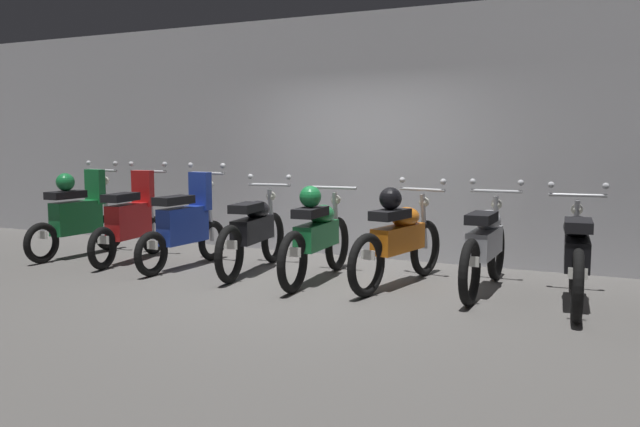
# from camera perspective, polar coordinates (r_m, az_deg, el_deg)

# --- Properties ---
(ground_plane) EXTENTS (80.00, 80.00, 0.00)m
(ground_plane) POSITION_cam_1_polar(r_m,az_deg,el_deg) (7.13, -1.27, -6.33)
(ground_plane) COLOR #565451
(back_wall) EXTENTS (16.00, 0.30, 3.25)m
(back_wall) POSITION_cam_1_polar(r_m,az_deg,el_deg) (8.85, 4.69, 6.73)
(back_wall) COLOR #ADADB2
(back_wall) RESTS_ON ground
(motorbike_slot_0) EXTENTS (0.59, 1.68, 1.29)m
(motorbike_slot_0) POSITION_cam_1_polar(r_m,az_deg,el_deg) (9.44, -20.44, -0.11)
(motorbike_slot_0) COLOR black
(motorbike_slot_0) RESTS_ON ground
(motorbike_slot_1) EXTENTS (0.59, 1.68, 1.29)m
(motorbike_slot_1) POSITION_cam_1_polar(r_m,az_deg,el_deg) (8.85, -16.23, -0.64)
(motorbike_slot_1) COLOR black
(motorbike_slot_1) RESTS_ON ground
(motorbike_slot_2) EXTENTS (0.59, 1.68, 1.29)m
(motorbike_slot_2) POSITION_cam_1_polar(r_m,az_deg,el_deg) (8.23, -11.70, -1.02)
(motorbike_slot_2) COLOR black
(motorbike_slot_2) RESTS_ON ground
(motorbike_slot_3) EXTENTS (0.59, 1.94, 1.15)m
(motorbike_slot_3) POSITION_cam_1_polar(r_m,az_deg,el_deg) (7.85, -5.83, -1.54)
(motorbike_slot_3) COLOR black
(motorbike_slot_3) RESTS_ON ground
(motorbike_slot_4) EXTENTS (0.56, 1.95, 1.08)m
(motorbike_slot_4) POSITION_cam_1_polar(r_m,az_deg,el_deg) (7.30, -0.26, -1.83)
(motorbike_slot_4) COLOR black
(motorbike_slot_4) RESTS_ON ground
(motorbike_slot_5) EXTENTS (0.62, 1.93, 1.15)m
(motorbike_slot_5) POSITION_cam_1_polar(r_m,az_deg,el_deg) (7.11, 6.92, -2.08)
(motorbike_slot_5) COLOR black
(motorbike_slot_5) RESTS_ON ground
(motorbike_slot_6) EXTENTS (0.59, 1.95, 1.15)m
(motorbike_slot_6) POSITION_cam_1_polar(r_m,az_deg,el_deg) (7.00, 14.25, -2.66)
(motorbike_slot_6) COLOR black
(motorbike_slot_6) RESTS_ON ground
(motorbike_slot_7) EXTENTS (0.59, 1.95, 1.15)m
(motorbike_slot_7) POSITION_cam_1_polar(r_m,az_deg,el_deg) (6.71, 21.54, -3.30)
(motorbike_slot_7) COLOR black
(motorbike_slot_7) RESTS_ON ground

